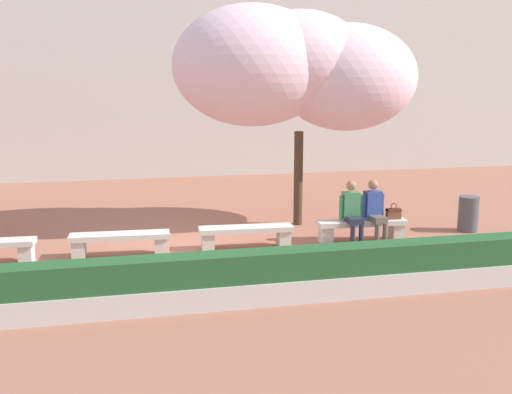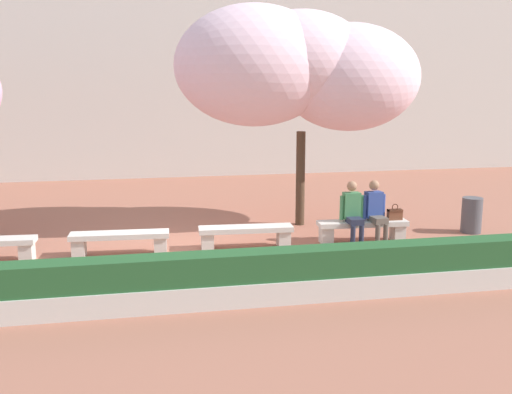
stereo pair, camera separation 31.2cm
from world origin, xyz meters
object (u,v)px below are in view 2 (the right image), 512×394
(stone_bench_near_west, at_px, (120,240))
(cherry_tree_main, at_px, (297,68))
(stone_bench_center, at_px, (246,233))
(stone_bench_near_east, at_px, (362,228))
(person_seated_left, at_px, (353,210))
(handbag, at_px, (395,214))
(person_seated_right, at_px, (375,209))
(trash_bin, at_px, (472,215))

(stone_bench_near_west, distance_m, cherry_tree_main, 5.37)
(stone_bench_center, height_order, stone_bench_near_east, same)
(person_seated_left, xyz_separation_m, handbag, (0.94, 0.03, -0.12))
(stone_bench_near_west, xyz_separation_m, stone_bench_center, (2.46, 0.00, 0.00))
(handbag, bearing_deg, person_seated_left, -178.28)
(stone_bench_near_west, bearing_deg, person_seated_right, -0.59)
(stone_bench_near_west, distance_m, handbag, 5.62)
(stone_bench_near_west, height_order, person_seated_left, person_seated_left)
(person_seated_right, distance_m, cherry_tree_main, 3.59)
(stone_bench_center, relative_size, person_seated_left, 1.47)
(stone_bench_near_west, distance_m, trash_bin, 7.58)
(stone_bench_near_east, bearing_deg, stone_bench_near_west, 180.00)
(person_seated_left, bearing_deg, handbag, 1.72)
(stone_bench_near_west, xyz_separation_m, trash_bin, (7.57, 0.29, 0.08))
(stone_bench_near_east, relative_size, cherry_tree_main, 0.35)
(stone_bench_center, xyz_separation_m, person_seated_left, (2.22, -0.05, 0.39))
(person_seated_left, distance_m, person_seated_right, 0.49)
(handbag, relative_size, cherry_tree_main, 0.06)
(stone_bench_near_east, xyz_separation_m, person_seated_left, (-0.24, -0.05, 0.39))
(stone_bench_near_east, xyz_separation_m, handbag, (0.69, -0.03, 0.27))
(stone_bench_center, bearing_deg, trash_bin, 3.23)
(stone_bench_near_west, height_order, person_seated_right, person_seated_right)
(person_seated_left, relative_size, handbag, 3.81)
(stone_bench_center, xyz_separation_m, cherry_tree_main, (1.46, 1.70, 3.26))
(stone_bench_near_east, xyz_separation_m, cherry_tree_main, (-1.00, 1.70, 3.26))
(trash_bin, bearing_deg, person_seated_left, -173.26)
(stone_bench_near_west, relative_size, stone_bench_near_east, 1.00)
(stone_bench_center, xyz_separation_m, person_seated_right, (2.71, -0.05, 0.39))
(cherry_tree_main, bearing_deg, trash_bin, -21.13)
(stone_bench_near_east, height_order, handbag, handbag)
(handbag, bearing_deg, stone_bench_near_east, 177.90)
(trash_bin, bearing_deg, person_seated_right, -171.90)
(stone_bench_center, xyz_separation_m, handbag, (3.15, -0.03, 0.27))
(person_seated_left, distance_m, cherry_tree_main, 3.44)
(person_seated_right, bearing_deg, cherry_tree_main, 125.52)
(stone_bench_near_west, distance_m, person_seated_right, 5.18)
(stone_bench_center, relative_size, person_seated_right, 1.47)
(stone_bench_center, bearing_deg, handbag, -0.46)
(stone_bench_center, xyz_separation_m, trash_bin, (5.11, 0.29, 0.08))
(stone_bench_near_east, distance_m, person_seated_right, 0.47)
(person_seated_right, height_order, trash_bin, person_seated_right)
(person_seated_right, xyz_separation_m, handbag, (0.44, 0.03, -0.12))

